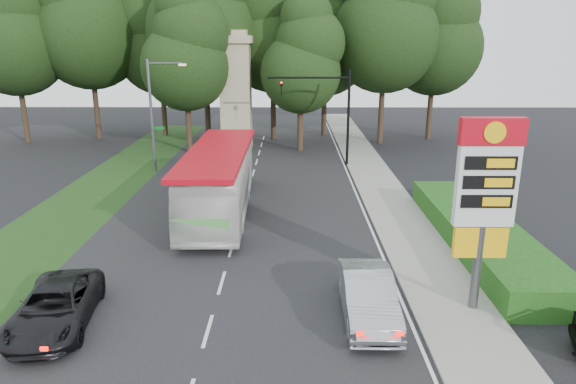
{
  "coord_description": "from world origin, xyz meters",
  "views": [
    {
      "loc": [
        2.74,
        -14.37,
        9.19
      ],
      "look_at": [
        2.59,
        9.3,
        2.2
      ],
      "focal_mm": 32.0,
      "sensor_mm": 36.0,
      "label": 1
    }
  ],
  "objects_px": {
    "traffic_signal_mast": "(331,104)",
    "streetlight_signs": "(154,111)",
    "monument": "(236,91)",
    "suv_charcoal": "(56,307)",
    "gas_station_pylon": "(486,190)",
    "sedan_silver": "(368,296)",
    "transit_bus": "(219,181)"
  },
  "relations": [
    {
      "from": "sedan_silver",
      "to": "traffic_signal_mast",
      "type": "bearing_deg",
      "value": 89.3
    },
    {
      "from": "gas_station_pylon",
      "to": "monument",
      "type": "distance_m",
      "value": 30.17
    },
    {
      "from": "monument",
      "to": "suv_charcoal",
      "type": "distance_m",
      "value": 29.63
    },
    {
      "from": "gas_station_pylon",
      "to": "streetlight_signs",
      "type": "height_order",
      "value": "streetlight_signs"
    },
    {
      "from": "streetlight_signs",
      "to": "monument",
      "type": "bearing_deg",
      "value": 58.03
    },
    {
      "from": "traffic_signal_mast",
      "to": "suv_charcoal",
      "type": "height_order",
      "value": "traffic_signal_mast"
    },
    {
      "from": "streetlight_signs",
      "to": "transit_bus",
      "type": "bearing_deg",
      "value": -57.84
    },
    {
      "from": "traffic_signal_mast",
      "to": "streetlight_signs",
      "type": "height_order",
      "value": "streetlight_signs"
    },
    {
      "from": "traffic_signal_mast",
      "to": "transit_bus",
      "type": "height_order",
      "value": "traffic_signal_mast"
    },
    {
      "from": "sedan_silver",
      "to": "monument",
      "type": "bearing_deg",
      "value": 104.57
    },
    {
      "from": "gas_station_pylon",
      "to": "suv_charcoal",
      "type": "relative_size",
      "value": 1.37
    },
    {
      "from": "monument",
      "to": "suv_charcoal",
      "type": "height_order",
      "value": "monument"
    },
    {
      "from": "suv_charcoal",
      "to": "monument",
      "type": "bearing_deg",
      "value": 76.25
    },
    {
      "from": "gas_station_pylon",
      "to": "traffic_signal_mast",
      "type": "bearing_deg",
      "value": 99.09
    },
    {
      "from": "gas_station_pylon",
      "to": "streetlight_signs",
      "type": "xyz_separation_m",
      "value": [
        -16.19,
        20.01,
        -0.01
      ]
    },
    {
      "from": "sedan_silver",
      "to": "suv_charcoal",
      "type": "relative_size",
      "value": 0.97
    },
    {
      "from": "streetlight_signs",
      "to": "sedan_silver",
      "type": "bearing_deg",
      "value": -58.96
    },
    {
      "from": "gas_station_pylon",
      "to": "sedan_silver",
      "type": "bearing_deg",
      "value": -172.2
    },
    {
      "from": "traffic_signal_mast",
      "to": "suv_charcoal",
      "type": "relative_size",
      "value": 1.44
    },
    {
      "from": "monument",
      "to": "suv_charcoal",
      "type": "relative_size",
      "value": 2.01
    },
    {
      "from": "streetlight_signs",
      "to": "sedan_silver",
      "type": "xyz_separation_m",
      "value": [
        12.36,
        -20.54,
        -3.64
      ]
    },
    {
      "from": "sedan_silver",
      "to": "suv_charcoal",
      "type": "height_order",
      "value": "sedan_silver"
    },
    {
      "from": "sedan_silver",
      "to": "suv_charcoal",
      "type": "distance_m",
      "value": 10.49
    },
    {
      "from": "gas_station_pylon",
      "to": "streetlight_signs",
      "type": "bearing_deg",
      "value": 128.96
    },
    {
      "from": "streetlight_signs",
      "to": "transit_bus",
      "type": "height_order",
      "value": "streetlight_signs"
    },
    {
      "from": "monument",
      "to": "transit_bus",
      "type": "relative_size",
      "value": 0.78
    },
    {
      "from": "gas_station_pylon",
      "to": "suv_charcoal",
      "type": "height_order",
      "value": "gas_station_pylon"
    },
    {
      "from": "traffic_signal_mast",
      "to": "streetlight_signs",
      "type": "relative_size",
      "value": 0.9
    },
    {
      "from": "streetlight_signs",
      "to": "monument",
      "type": "xyz_separation_m",
      "value": [
        4.99,
        7.99,
        0.67
      ]
    },
    {
      "from": "transit_bus",
      "to": "monument",
      "type": "bearing_deg",
      "value": 90.99
    },
    {
      "from": "gas_station_pylon",
      "to": "monument",
      "type": "relative_size",
      "value": 0.68
    },
    {
      "from": "monument",
      "to": "sedan_silver",
      "type": "bearing_deg",
      "value": -75.51
    }
  ]
}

